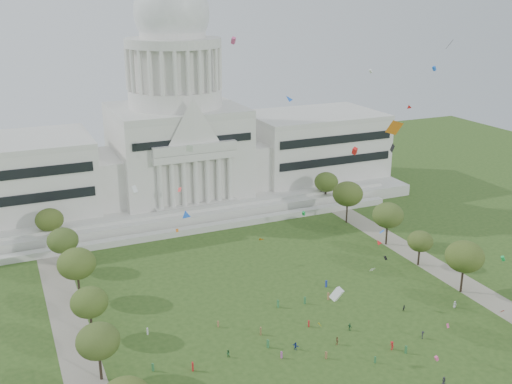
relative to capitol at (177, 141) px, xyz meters
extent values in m
plane|color=#2E4C1B|center=(0.00, -113.59, -22.30)|extent=(400.00, 400.00, 0.00)
cube|color=beige|center=(0.00, 1.41, -20.30)|extent=(160.00, 60.00, 4.00)
cube|color=beige|center=(0.00, -31.59, -21.30)|extent=(130.00, 3.00, 2.00)
cube|color=beige|center=(0.00, -23.59, -19.80)|extent=(140.00, 3.00, 5.00)
cube|color=silver|center=(-55.00, 0.41, -7.30)|extent=(50.00, 34.00, 22.00)
cube|color=silver|center=(55.00, 0.41, -7.30)|extent=(50.00, 34.00, 22.00)
cube|color=silver|center=(-27.00, -1.59, -10.30)|extent=(12.00, 26.00, 16.00)
cube|color=silver|center=(27.00, -1.59, -10.30)|extent=(12.00, 26.00, 16.00)
cube|color=silver|center=(0.00, 0.41, -4.30)|extent=(44.00, 38.00, 28.00)
cube|color=silver|center=(0.00, -19.59, -1.10)|extent=(28.00, 3.00, 2.40)
cube|color=black|center=(-55.00, -16.79, -5.30)|extent=(46.00, 0.40, 11.00)
cube|color=black|center=(55.00, -16.79, -5.30)|extent=(46.00, 0.40, 11.00)
cylinder|color=silver|center=(0.00, 0.41, 15.10)|extent=(32.00, 32.00, 6.00)
cylinder|color=silver|center=(0.00, 0.41, 25.10)|extent=(28.00, 28.00, 14.00)
cylinder|color=beige|center=(0.00, 0.41, 33.60)|extent=(32.40, 32.40, 3.00)
cylinder|color=silver|center=(0.00, 0.41, 39.10)|extent=(22.00, 22.00, 8.00)
ellipsoid|color=silver|center=(0.00, 0.41, 43.10)|extent=(25.00, 25.00, 26.20)
cube|color=gray|center=(-48.00, -83.59, -22.28)|extent=(8.00, 160.00, 0.04)
cube|color=gray|center=(48.00, -83.59, -22.28)|extent=(8.00, 160.00, 0.04)
cylinder|color=black|center=(-45.04, -96.29, -19.56)|extent=(0.56, 0.56, 5.47)
ellipsoid|color=#34481B|center=(-45.04, -96.29, -13.77)|extent=(8.42, 8.42, 6.89)
cylinder|color=black|center=(44.17, -96.15, -19.19)|extent=(0.56, 0.56, 6.20)
ellipsoid|color=#394D18|center=(44.17, -96.15, -12.62)|extent=(9.55, 9.55, 7.82)
cylinder|color=black|center=(-44.09, -79.67, -19.66)|extent=(0.56, 0.56, 5.27)
ellipsoid|color=#37501A|center=(-44.09, -79.67, -14.07)|extent=(8.12, 8.12, 6.65)
cylinder|color=black|center=(44.40, -79.10, -20.02)|extent=(0.56, 0.56, 4.56)
ellipsoid|color=#37481A|center=(44.40, -79.10, -15.19)|extent=(7.01, 7.01, 5.74)
cylinder|color=black|center=(-44.08, -61.17, -19.28)|extent=(0.56, 0.56, 6.03)
ellipsoid|color=#3B511B|center=(-44.08, -61.17, -12.89)|extent=(9.29, 9.29, 7.60)
cylinder|color=black|center=(44.76, -63.55, -19.31)|extent=(0.56, 0.56, 5.97)
ellipsoid|color=#374B1C|center=(44.76, -63.55, -12.99)|extent=(9.19, 9.19, 7.52)
cylinder|color=black|center=(-45.22, -42.58, -19.59)|extent=(0.56, 0.56, 5.41)
ellipsoid|color=#31461A|center=(-45.22, -42.58, -13.86)|extent=(8.33, 8.33, 6.81)
cylinder|color=black|center=(43.49, -43.40, -19.11)|extent=(0.56, 0.56, 6.37)
ellipsoid|color=#354716|center=(43.49, -43.40, -12.35)|extent=(9.82, 9.82, 8.03)
cylinder|color=black|center=(-46.87, -24.45, -19.64)|extent=(0.56, 0.56, 5.32)
ellipsoid|color=#364614|center=(-46.87, -24.45, -14.00)|extent=(8.19, 8.19, 6.70)
cylinder|color=black|center=(45.96, -25.46, -19.56)|extent=(0.56, 0.56, 5.47)
ellipsoid|color=#304915|center=(45.96, -25.46, -13.77)|extent=(8.42, 8.42, 6.89)
imported|color=silver|center=(37.21, -101.93, -21.42)|extent=(1.00, 0.83, 1.75)
imported|color=#26262B|center=(25.19, -98.32, -21.54)|extent=(0.79, 0.56, 1.50)
imported|color=#B21E1E|center=(12.73, -110.60, -21.30)|extent=(0.76, 1.34, 2.00)
imported|color=olive|center=(3.22, -104.24, -21.37)|extent=(0.85, 1.20, 1.86)
imported|color=navy|center=(-5.79, -102.38, -21.45)|extent=(1.31, 1.66, 1.68)
imported|color=#26262B|center=(14.62, -124.57, -21.39)|extent=(0.58, 0.88, 1.81)
imported|color=#33723F|center=(-19.78, -99.15, -21.45)|extent=(0.93, 0.72, 1.68)
imported|color=#26262B|center=(21.46, -109.73, -21.41)|extent=(1.21, 1.24, 1.77)
imported|color=#33723F|center=(8.76, -100.48, -21.42)|extent=(0.87, 1.16, 1.76)
cube|color=#33723F|center=(6.79, -113.18, -21.55)|extent=(0.46, 0.40, 1.48)
cube|color=navy|center=(14.47, -80.26, -21.39)|extent=(0.52, 0.37, 1.81)
cube|color=#B21E1E|center=(-27.92, -100.80, -21.33)|extent=(0.40, 0.55, 1.92)
cube|color=silver|center=(-32.87, -84.01, -21.49)|extent=(0.43, 0.50, 1.60)
cube|color=olive|center=(-17.56, -87.30, -21.56)|extent=(0.35, 0.44, 1.46)
cube|color=navy|center=(-42.00, -84.21, -21.43)|extent=(0.42, 0.53, 1.73)
cube|color=olive|center=(-1.56, -107.85, -21.50)|extent=(0.45, 0.49, 1.58)
cube|color=#33723F|center=(5.29, -85.83, -21.37)|extent=(0.56, 0.43, 1.85)
cube|color=olive|center=(11.55, -86.32, -21.36)|extent=(0.41, 0.55, 1.86)
cube|color=#33723F|center=(14.61, -112.89, -21.41)|extent=(0.51, 0.55, 1.77)
cube|color=olive|center=(-10.15, -94.21, -21.36)|extent=(0.51, 0.58, 1.87)
cube|color=#994C8C|center=(-9.86, -104.01, -21.54)|extent=(0.35, 0.46, 1.51)
cube|color=#B21E1E|center=(1.14, -95.45, -21.52)|extent=(0.34, 0.46, 1.56)
cube|color=#33723F|center=(-1.38, -84.76, -21.33)|extent=(0.38, 0.54, 1.93)
cube|color=#33723F|center=(-10.81, -99.39, -21.35)|extent=(0.49, 0.58, 1.89)
cube|color=#33723F|center=(-35.18, -97.70, -21.44)|extent=(0.50, 0.53, 1.71)
cube|color=olive|center=(-42.00, -85.89, -21.52)|extent=(0.27, 0.42, 1.54)
camera|label=1|loc=(-57.40, -199.00, 48.85)|focal=42.00mm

